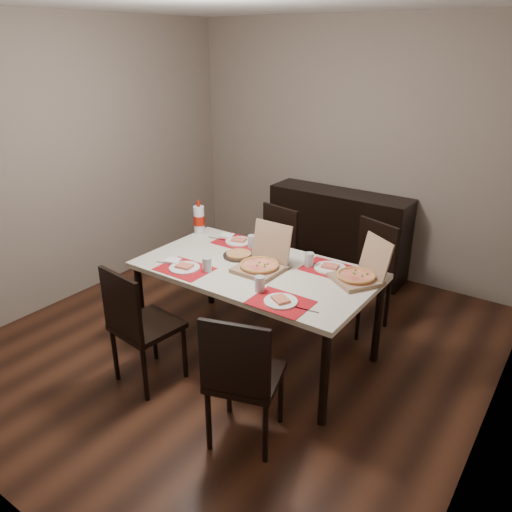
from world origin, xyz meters
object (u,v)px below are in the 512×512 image
at_px(chair_far_left, 271,252).
at_px(dip_bowl, 284,265).
at_px(chair_near_right, 242,375).
at_px(dining_table, 256,276).
at_px(sideboard, 338,232).
at_px(soda_bottle, 199,220).
at_px(chair_near_left, 138,323).
at_px(chair_far_right, 366,270).
at_px(pizza_box_center, 262,263).

distance_m(chair_far_left, dip_bowl, 0.91).
xyz_separation_m(chair_near_right, chair_far_left, (-0.90, 1.69, 0.00)).
bearing_deg(dining_table, sideboard, 95.76).
height_order(dip_bowl, soda_bottle, soda_bottle).
distance_m(sideboard, chair_near_left, 2.62).
relative_size(dining_table, chair_far_right, 1.94).
relative_size(sideboard, dining_table, 0.83).
bearing_deg(chair_near_left, chair_near_right, -4.13).
height_order(sideboard, dip_bowl, sideboard).
distance_m(sideboard, dip_bowl, 1.73).
relative_size(dip_bowl, soda_bottle, 0.42).
relative_size(chair_far_right, dip_bowl, 7.54).
bearing_deg(soda_bottle, chair_far_left, 45.20).
xyz_separation_m(sideboard, chair_near_right, (0.69, -2.68, 0.06)).
xyz_separation_m(chair_far_right, soda_bottle, (-1.37, -0.60, 0.36)).
bearing_deg(sideboard, dip_bowl, -78.29).
distance_m(chair_far_right, pizza_box_center, 1.08).
bearing_deg(dip_bowl, soda_bottle, 168.70).
bearing_deg(soda_bottle, chair_near_left, -70.55).
relative_size(sideboard, chair_far_left, 1.61).
bearing_deg(dining_table, chair_near_left, -119.14).
bearing_deg(sideboard, chair_near_right, -75.52).
distance_m(chair_near_right, soda_bottle, 1.87).
height_order(sideboard, chair_far_right, chair_far_right).
bearing_deg(chair_near_left, dining_table, 60.86).
height_order(chair_near_left, chair_far_left, same).
xyz_separation_m(sideboard, chair_far_left, (-0.21, -0.99, 0.06)).
bearing_deg(dining_table, pizza_box_center, 5.38).
height_order(chair_near_right, soda_bottle, soda_bottle).
bearing_deg(chair_near_right, pizza_box_center, 117.52).
bearing_deg(chair_far_left, dining_table, -64.32).
xyz_separation_m(dining_table, soda_bottle, (-0.86, 0.34, 0.19)).
bearing_deg(soda_bottle, chair_far_right, 23.73).
height_order(chair_far_left, soda_bottle, soda_bottle).
height_order(pizza_box_center, soda_bottle, pizza_box_center).
bearing_deg(dip_bowl, sideboard, 101.71).
height_order(dining_table, soda_bottle, soda_bottle).
bearing_deg(dip_bowl, chair_near_left, -123.13).
distance_m(sideboard, chair_far_right, 1.11).
distance_m(chair_near_right, chair_far_right, 1.82).
xyz_separation_m(sideboard, dining_table, (0.18, -1.80, 0.23)).
bearing_deg(chair_near_right, dining_table, 120.12).
distance_m(chair_near_left, dip_bowl, 1.15).
bearing_deg(dip_bowl, chair_near_right, -71.11).
distance_m(chair_far_left, pizza_box_center, 0.96).
relative_size(dining_table, pizza_box_center, 4.86).
bearing_deg(chair_near_left, pizza_box_center, 58.40).
distance_m(chair_far_left, chair_far_right, 0.91).
distance_m(chair_far_right, dip_bowl, 0.91).
bearing_deg(dip_bowl, chair_far_right, 66.62).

